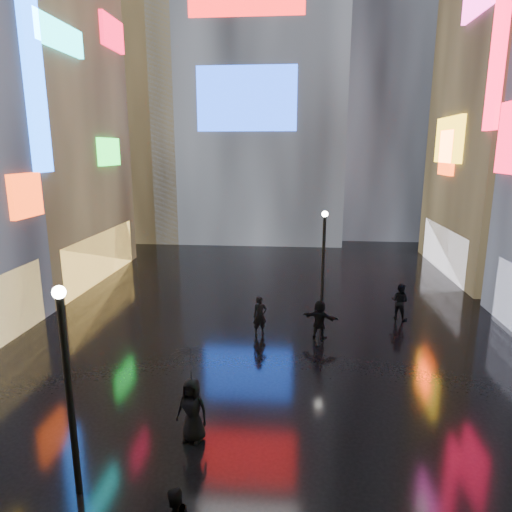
# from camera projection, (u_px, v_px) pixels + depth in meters

# --- Properties ---
(ground) EXTENTS (140.00, 140.00, 0.00)m
(ground) POSITION_uv_depth(u_px,v_px,m) (271.00, 318.00, 22.29)
(ground) COLOR black
(ground) RESTS_ON ground
(building_left_far) EXTENTS (10.28, 12.00, 22.00)m
(building_left_far) POSITION_uv_depth(u_px,v_px,m) (9.00, 99.00, 27.01)
(building_left_far) COLOR black
(building_left_far) RESTS_ON ground
(tower_main) EXTENTS (16.00, 14.20, 42.00)m
(tower_main) POSITION_uv_depth(u_px,v_px,m) (255.00, 2.00, 41.02)
(tower_main) COLOR black
(tower_main) RESTS_ON ground
(tower_flank_right) EXTENTS (12.00, 12.00, 34.00)m
(tower_flank_right) POSITION_uv_depth(u_px,v_px,m) (384.00, 52.00, 42.85)
(tower_flank_right) COLOR black
(tower_flank_right) RESTS_ON ground
(tower_flank_left) EXTENTS (10.00, 10.00, 26.00)m
(tower_flank_left) POSITION_uv_depth(u_px,v_px,m) (134.00, 94.00, 41.89)
(tower_flank_left) COLOR black
(tower_flank_left) RESTS_ON ground
(lamp_near) EXTENTS (0.30, 0.30, 5.20)m
(lamp_near) POSITION_uv_depth(u_px,v_px,m) (68.00, 381.00, 10.30)
(lamp_near) COLOR black
(lamp_near) RESTS_ON ground
(lamp_far) EXTENTS (0.30, 0.30, 5.20)m
(lamp_far) POSITION_uv_depth(u_px,v_px,m) (323.00, 257.00, 22.23)
(lamp_far) COLOR black
(lamp_far) RESTS_ON ground
(pedestrian_4) EXTENTS (1.02, 0.78, 1.88)m
(pedestrian_4) POSITION_uv_depth(u_px,v_px,m) (192.00, 410.00, 12.78)
(pedestrian_4) COLOR black
(pedestrian_4) RESTS_ON ground
(pedestrian_5) EXTENTS (1.67, 1.03, 1.72)m
(pedestrian_5) POSITION_uv_depth(u_px,v_px,m) (320.00, 319.00, 19.80)
(pedestrian_5) COLOR black
(pedestrian_5) RESTS_ON ground
(pedestrian_6) EXTENTS (0.75, 0.63, 1.75)m
(pedestrian_6) POSITION_uv_depth(u_px,v_px,m) (260.00, 316.00, 20.18)
(pedestrian_6) COLOR black
(pedestrian_6) RESTS_ON ground
(pedestrian_7) EXTENTS (1.09, 1.04, 1.77)m
(pedestrian_7) POSITION_uv_depth(u_px,v_px,m) (400.00, 301.00, 22.08)
(pedestrian_7) COLOR black
(pedestrian_7) RESTS_ON ground
(umbrella_2) EXTENTS (1.09, 1.11, 0.93)m
(umbrella_2) POSITION_uv_depth(u_px,v_px,m) (191.00, 364.00, 12.46)
(umbrella_2) COLOR black
(umbrella_2) RESTS_ON pedestrian_4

